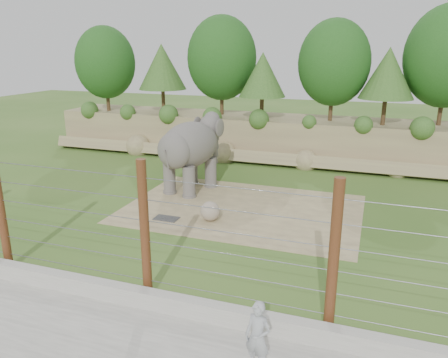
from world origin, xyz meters
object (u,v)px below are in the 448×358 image
(elephant, at_px, (190,155))
(barrier_fence, at_px, (145,231))
(stone_ball, at_px, (210,211))
(zookeeper, at_px, (258,337))

(elephant, relative_size, barrier_fence, 0.21)
(elephant, height_order, barrier_fence, barrier_fence)
(elephant, height_order, stone_ball, elephant)
(elephant, bearing_deg, zookeeper, -48.41)
(stone_ball, bearing_deg, barrier_fence, -86.63)
(elephant, xyz_separation_m, barrier_fence, (2.67, -9.18, 0.24))
(zookeeper, bearing_deg, barrier_fence, 169.22)
(elephant, height_order, zookeeper, elephant)
(barrier_fence, bearing_deg, elephant, 106.22)
(stone_ball, relative_size, zookeeper, 0.49)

